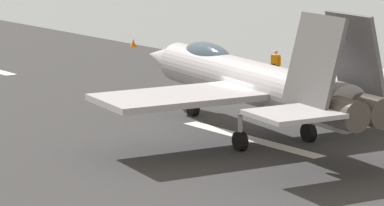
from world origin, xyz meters
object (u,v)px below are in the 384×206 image
fighter_jet (252,81)px  marker_cone_far (133,43)px  crew_person (276,64)px  marker_cone_mid (383,88)px

fighter_jet → marker_cone_far: 28.55m
crew_person → fighter_jet: bearing=133.6°
fighter_jet → marker_cone_far: (25.82, -12.00, -2.08)m
crew_person → marker_cone_mid: size_ratio=2.86×
fighter_jet → marker_cone_far: size_ratio=32.12×
marker_cone_far → crew_person: bearing=175.6°
fighter_jet → crew_person: fighter_jet is taller
fighter_jet → crew_person: size_ratio=11.24×
crew_person → marker_cone_far: (15.51, -1.18, -0.51)m
crew_person → marker_cone_mid: (-6.77, -1.18, -0.51)m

